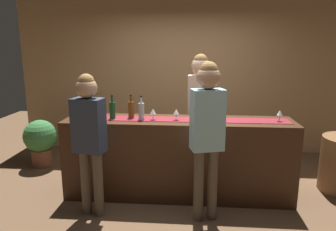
{
  "coord_description": "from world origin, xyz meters",
  "views": [
    {
      "loc": [
        0.18,
        -3.79,
        1.91
      ],
      "look_at": [
        -0.13,
        0.0,
        1.06
      ],
      "focal_mm": 33.33,
      "sensor_mm": 36.0,
      "label": 1
    }
  ],
  "objects_px": {
    "wine_glass_mid_counter": "(176,112)",
    "customer_sipping": "(207,124)",
    "bartender": "(200,102)",
    "potted_plant_tall": "(41,140)",
    "wine_bottle_clear": "(141,111)",
    "wine_glass_far_end": "(280,113)",
    "wine_bottle_green": "(112,110)",
    "wine_bottle_amber": "(131,109)",
    "wine_glass_near_customer": "(153,112)",
    "customer_browsing": "(89,131)"
  },
  "relations": [
    {
      "from": "wine_bottle_clear",
      "to": "wine_bottle_green",
      "type": "bearing_deg",
      "value": 175.95
    },
    {
      "from": "customer_sipping",
      "to": "wine_glass_near_customer",
      "type": "bearing_deg",
      "value": 126.1
    },
    {
      "from": "customer_browsing",
      "to": "bartender",
      "type": "bearing_deg",
      "value": 54.55
    },
    {
      "from": "wine_bottle_clear",
      "to": "wine_glass_near_customer",
      "type": "distance_m",
      "value": 0.15
    },
    {
      "from": "wine_bottle_amber",
      "to": "wine_glass_near_customer",
      "type": "height_order",
      "value": "wine_bottle_amber"
    },
    {
      "from": "wine_bottle_clear",
      "to": "customer_browsing",
      "type": "relative_size",
      "value": 0.19
    },
    {
      "from": "wine_glass_near_customer",
      "to": "potted_plant_tall",
      "type": "relative_size",
      "value": 0.19
    },
    {
      "from": "wine_bottle_clear",
      "to": "customer_browsing",
      "type": "bearing_deg",
      "value": -134.02
    },
    {
      "from": "wine_bottle_green",
      "to": "customer_sipping",
      "type": "xyz_separation_m",
      "value": [
        1.17,
        -0.55,
        -0.03
      ]
    },
    {
      "from": "wine_glass_far_end",
      "to": "customer_browsing",
      "type": "bearing_deg",
      "value": -165.87
    },
    {
      "from": "bartender",
      "to": "customer_browsing",
      "type": "height_order",
      "value": "bartender"
    },
    {
      "from": "wine_bottle_green",
      "to": "bartender",
      "type": "relative_size",
      "value": 0.17
    },
    {
      "from": "potted_plant_tall",
      "to": "wine_bottle_clear",
      "type": "bearing_deg",
      "value": -26.06
    },
    {
      "from": "wine_bottle_green",
      "to": "customer_sipping",
      "type": "bearing_deg",
      "value": -25.24
    },
    {
      "from": "customer_sipping",
      "to": "potted_plant_tall",
      "type": "distance_m",
      "value": 3.02
    },
    {
      "from": "wine_bottle_green",
      "to": "customer_sipping",
      "type": "relative_size",
      "value": 0.17
    },
    {
      "from": "wine_glass_mid_counter",
      "to": "customer_sipping",
      "type": "relative_size",
      "value": 0.08
    },
    {
      "from": "wine_glass_near_customer",
      "to": "wine_glass_mid_counter",
      "type": "height_order",
      "value": "same"
    },
    {
      "from": "wine_glass_far_end",
      "to": "wine_glass_near_customer",
      "type": "bearing_deg",
      "value": -178.54
    },
    {
      "from": "wine_bottle_green",
      "to": "bartender",
      "type": "height_order",
      "value": "bartender"
    },
    {
      "from": "wine_bottle_amber",
      "to": "bartender",
      "type": "bearing_deg",
      "value": 31.81
    },
    {
      "from": "wine_glass_far_end",
      "to": "bartender",
      "type": "height_order",
      "value": "bartender"
    },
    {
      "from": "wine_bottle_green",
      "to": "potted_plant_tall",
      "type": "xyz_separation_m",
      "value": [
        -1.43,
        0.85,
        -0.69
      ]
    },
    {
      "from": "wine_glass_near_customer",
      "to": "customer_browsing",
      "type": "relative_size",
      "value": 0.09
    },
    {
      "from": "wine_glass_mid_counter",
      "to": "customer_sipping",
      "type": "xyz_separation_m",
      "value": [
        0.36,
        -0.53,
        -0.02
      ]
    },
    {
      "from": "wine_bottle_green",
      "to": "wine_glass_far_end",
      "type": "relative_size",
      "value": 2.1
    },
    {
      "from": "wine_bottle_clear",
      "to": "wine_glass_far_end",
      "type": "xyz_separation_m",
      "value": [
        1.69,
        0.03,
        -0.01
      ]
    },
    {
      "from": "wine_bottle_clear",
      "to": "wine_glass_mid_counter",
      "type": "bearing_deg",
      "value": 0.81
    },
    {
      "from": "wine_bottle_green",
      "to": "wine_glass_far_end",
      "type": "bearing_deg",
      "value": 0.17
    },
    {
      "from": "bartender",
      "to": "potted_plant_tall",
      "type": "xyz_separation_m",
      "value": [
        -2.53,
        0.26,
        -0.7
      ]
    },
    {
      "from": "wine_glass_mid_counter",
      "to": "customer_sipping",
      "type": "distance_m",
      "value": 0.64
    },
    {
      "from": "customer_browsing",
      "to": "potted_plant_tall",
      "type": "height_order",
      "value": "customer_browsing"
    },
    {
      "from": "wine_glass_far_end",
      "to": "wine_bottle_green",
      "type": "bearing_deg",
      "value": -179.83
    },
    {
      "from": "wine_glass_near_customer",
      "to": "wine_glass_mid_counter",
      "type": "relative_size",
      "value": 1.0
    },
    {
      "from": "wine_bottle_amber",
      "to": "customer_sipping",
      "type": "bearing_deg",
      "value": -32.78
    },
    {
      "from": "customer_sipping",
      "to": "customer_browsing",
      "type": "xyz_separation_m",
      "value": [
        -1.29,
        0.01,
        -0.1
      ]
    },
    {
      "from": "wine_bottle_amber",
      "to": "bartender",
      "type": "relative_size",
      "value": 0.17
    },
    {
      "from": "wine_bottle_clear",
      "to": "potted_plant_tall",
      "type": "relative_size",
      "value": 0.4
    },
    {
      "from": "wine_bottle_amber",
      "to": "potted_plant_tall",
      "type": "distance_m",
      "value": 1.96
    },
    {
      "from": "wine_bottle_clear",
      "to": "bartender",
      "type": "xyz_separation_m",
      "value": [
        0.73,
        0.63,
        0.01
      ]
    },
    {
      "from": "wine_bottle_clear",
      "to": "wine_glass_near_customer",
      "type": "height_order",
      "value": "wine_bottle_clear"
    },
    {
      "from": "wine_bottle_green",
      "to": "bartender",
      "type": "xyz_separation_m",
      "value": [
        1.11,
        0.6,
        0.01
      ]
    },
    {
      "from": "wine_bottle_clear",
      "to": "wine_bottle_green",
      "type": "xyz_separation_m",
      "value": [
        -0.37,
        0.03,
        0.0
      ]
    },
    {
      "from": "wine_glass_mid_counter",
      "to": "wine_bottle_amber",
      "type": "bearing_deg",
      "value": 172.63
    },
    {
      "from": "wine_bottle_clear",
      "to": "wine_glass_mid_counter",
      "type": "xyz_separation_m",
      "value": [
        0.43,
        0.01,
        -0.01
      ]
    },
    {
      "from": "wine_glass_near_customer",
      "to": "bartender",
      "type": "bearing_deg",
      "value": 47.16
    },
    {
      "from": "wine_bottle_amber",
      "to": "potted_plant_tall",
      "type": "bearing_deg",
      "value": 154.21
    },
    {
      "from": "bartender",
      "to": "customer_browsing",
      "type": "bearing_deg",
      "value": 43.12
    },
    {
      "from": "bartender",
      "to": "potted_plant_tall",
      "type": "relative_size",
      "value": 2.38
    },
    {
      "from": "wine_glass_mid_counter",
      "to": "bartender",
      "type": "height_order",
      "value": "bartender"
    }
  ]
}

